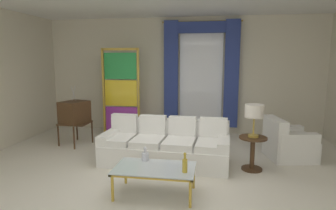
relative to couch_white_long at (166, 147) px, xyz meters
The scene contains 13 objects.
ground_plane 0.67m from the couch_white_long, 90.47° to the right, with size 16.00×16.00×0.00m, color silver.
wall_rear 2.73m from the couch_white_long, 90.12° to the left, with size 8.00×0.12×3.00m, color beige.
curtained_window 2.75m from the couch_white_long, 77.16° to the left, with size 2.00×0.17×2.70m.
couch_white_long is the anchor object (origin of this frame).
coffee_table 1.32m from the couch_white_long, 86.91° to the right, with size 1.14×0.66×0.41m.
bottle_blue_decanter 1.53m from the couch_white_long, 70.38° to the right, with size 0.07×0.07×0.28m.
bottle_crystal_tall 1.09m from the couch_white_long, 96.94° to the right, with size 0.11×0.11×0.22m.
vintage_tv 2.41m from the couch_white_long, 160.16° to the left, with size 0.67×0.72×1.35m.
armchair_white 2.39m from the couch_white_long, 14.88° to the left, with size 0.95×0.94×0.80m.
stained_glass_divider 2.30m from the couch_white_long, 130.54° to the left, with size 0.95×0.05×2.20m.
peacock_figurine 1.58m from the couch_white_long, 127.60° to the left, with size 0.44×0.60×0.50m.
round_side_table 1.57m from the couch_white_long, ahead, with size 0.48×0.48×0.59m.
table_lamp_brass 1.73m from the couch_white_long, ahead, with size 0.32×0.32×0.57m.
Camera 1 is at (0.89, -4.50, 1.92)m, focal length 30.57 mm.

